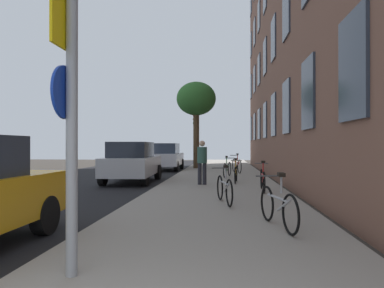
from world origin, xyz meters
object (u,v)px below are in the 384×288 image
object	(u,v)px
bicycle_1	(224,188)
bicycle_5	(237,165)
tree_near	(196,100)
car_2	(165,156)
bicycle_0	(278,206)
bicycle_4	(227,169)
sign_post	(70,96)
bicycle_2	(263,179)
pedestrian_0	(202,159)
traffic_light	(197,129)
car_1	(132,162)
bicycle_3	(236,173)

from	to	relation	value
bicycle_1	bicycle_5	size ratio (longest dim) A/B	0.95
tree_near	car_2	xyz separation A→B (m)	(-1.87, -0.46, -3.44)
bicycle_0	bicycle_4	distance (m)	9.63
sign_post	bicycle_2	size ratio (longest dim) A/B	1.99
pedestrian_0	traffic_light	bearing A→B (deg)	95.33
bicycle_0	pedestrian_0	world-z (taller)	pedestrian_0
tree_near	pedestrian_0	distance (m)	9.76
car_1	sign_post	bearing A→B (deg)	-78.78
bicycle_0	bicycle_5	distance (m)	12.00
traffic_light	pedestrian_0	distance (m)	11.40
bicycle_1	pedestrian_0	world-z (taller)	pedestrian_0
traffic_light	pedestrian_0	bearing A→B (deg)	-84.67
tree_near	bicycle_1	world-z (taller)	tree_near
traffic_light	bicycle_3	xyz separation A→B (m)	(2.26, -10.46, -2.12)
bicycle_4	pedestrian_0	distance (m)	3.35
bicycle_4	pedestrian_0	size ratio (longest dim) A/B	1.04
bicycle_1	bicycle_5	xyz separation A→B (m)	(0.64, 9.60, 0.03)
traffic_light	bicycle_0	world-z (taller)	traffic_light
bicycle_5	bicycle_4	bearing A→B (deg)	-101.82
bicycle_2	bicycle_3	distance (m)	2.51
bicycle_1	bicycle_0	bearing A→B (deg)	-69.85
tree_near	car_1	xyz separation A→B (m)	(-1.99, -7.63, -3.45)
bicycle_1	bicycle_5	world-z (taller)	bicycle_5
bicycle_2	car_2	world-z (taller)	car_2
sign_post	bicycle_2	bearing A→B (deg)	68.88
pedestrian_0	car_1	bearing A→B (deg)	152.36
bicycle_1	car_2	bearing A→B (deg)	105.65
bicycle_4	bicycle_1	bearing A→B (deg)	-91.10
bicycle_2	car_2	distance (m)	11.35
bicycle_1	traffic_light	bearing A→B (deg)	96.81
pedestrian_0	car_2	distance (m)	9.13
sign_post	bicycle_3	distance (m)	9.94
bicycle_4	bicycle_2	bearing A→B (deg)	-78.07
traffic_light	car_2	size ratio (longest dim) A/B	0.89
car_1	bicycle_0	bearing A→B (deg)	-60.14
bicycle_5	bicycle_1	bearing A→B (deg)	-93.82
bicycle_2	bicycle_4	xyz separation A→B (m)	(-1.01, 4.80, 0.00)
traffic_light	bicycle_3	size ratio (longest dim) A/B	2.28
sign_post	bicycle_3	bearing A→B (deg)	77.89
tree_near	car_2	distance (m)	3.94
bicycle_0	bicycle_4	size ratio (longest dim) A/B	1.02
sign_post	tree_near	size ratio (longest dim) A/B	0.64
bicycle_3	traffic_light	bearing A→B (deg)	102.16
bicycle_3	car_1	size ratio (longest dim) A/B	0.38
tree_near	bicycle_1	bearing A→B (deg)	-82.67
bicycle_3	bicycle_4	bearing A→B (deg)	96.98
sign_post	bicycle_0	distance (m)	3.79
bicycle_3	bicycle_4	xyz separation A→B (m)	(-0.29, 2.40, 0.01)
bicycle_1	pedestrian_0	bearing A→B (deg)	100.91
bicycle_5	traffic_light	bearing A→B (deg)	113.52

